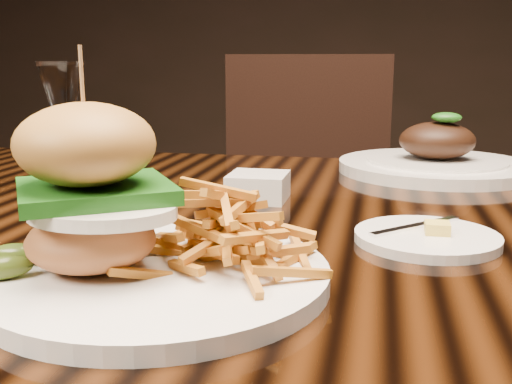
% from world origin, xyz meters
% --- Properties ---
extents(dining_table, '(1.60, 0.90, 0.75)m').
position_xyz_m(dining_table, '(0.00, 0.00, 0.67)').
color(dining_table, black).
rests_on(dining_table, ground).
extents(burger_plate, '(0.28, 0.28, 0.19)m').
position_xyz_m(burger_plate, '(-0.08, -0.24, 0.80)').
color(burger_plate, white).
rests_on(burger_plate, dining_table).
extents(side_saucer, '(0.14, 0.14, 0.02)m').
position_xyz_m(side_saucer, '(0.15, -0.08, 0.76)').
color(side_saucer, white).
rests_on(side_saucer, dining_table).
extents(ramekin, '(0.08, 0.08, 0.04)m').
position_xyz_m(ramekin, '(-0.06, 0.08, 0.77)').
color(ramekin, white).
rests_on(ramekin, dining_table).
extents(wine_glass, '(0.07, 0.07, 0.18)m').
position_xyz_m(wine_glass, '(-0.34, 0.09, 0.88)').
color(wine_glass, white).
rests_on(wine_glass, dining_table).
extents(far_dish, '(0.32, 0.32, 0.10)m').
position_xyz_m(far_dish, '(0.19, 0.33, 0.77)').
color(far_dish, white).
rests_on(far_dish, dining_table).
extents(chair_far, '(0.50, 0.51, 0.95)m').
position_xyz_m(chair_far, '(-0.09, 0.89, 0.54)').
color(chair_far, black).
rests_on(chair_far, ground).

